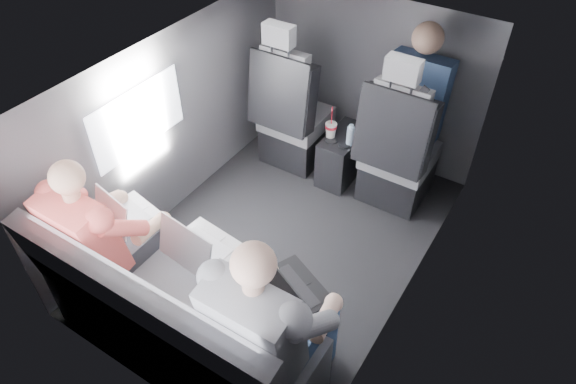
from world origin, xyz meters
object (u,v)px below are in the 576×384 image
Objects in this scene: center_console at (343,156)px; front_seat_left at (292,120)px; water_bottle at (350,135)px; laptop_white at (125,212)px; passenger_rear_left at (108,236)px; passenger_rear_right at (271,324)px; front_seat_right at (397,157)px; soda_cup at (331,130)px; laptop_silver at (199,246)px; passenger_front_right at (416,98)px; rear_bench at (177,325)px; laptop_black at (288,290)px.

front_seat_left is at bearing -174.93° from center_console.
water_bottle is 0.50× the size of laptop_white.
passenger_rear_left is (-0.08, -1.81, 0.22)m from front_seat_left.
passenger_rear_right reaches higher than water_bottle.
front_seat_left is at bearing 87.33° from passenger_rear_left.
center_console is at bearing 106.91° from passenger_rear_right.
soda_cup is (-0.53, -0.04, 0.07)m from front_seat_right.
passenger_front_right reaches higher than laptop_silver.
laptop_silver is at bearing 161.13° from passenger_rear_right.
passenger_front_right reaches higher than soda_cup.
passenger_rear_left is 0.95× the size of passenger_rear_right.
laptop_white is (-0.50, -1.58, 0.16)m from soda_cup.
rear_bench is at bearing -10.13° from passenger_rear_left.
passenger_rear_right is (1.10, -0.00, 0.02)m from passenger_rear_left.
passenger_rear_left is 2.28m from passenger_front_right.
passenger_rear_left is (-0.45, -1.77, 0.15)m from soda_cup.
water_bottle is (-0.37, -0.04, 0.08)m from front_seat_right.
laptop_white is at bearing -122.42° from front_seat_right.
water_bottle is 0.44× the size of laptop_silver.
water_bottle is (0.53, -0.04, 0.08)m from front_seat_left.
soda_cup is 0.66m from passenger_front_right.
front_seat_right is 1.61m from laptop_black.
laptop_silver is at bearing -179.47° from laptop_black.
front_seat_left is 1.67m from laptop_silver.
soda_cup is at bearing -6.13° from front_seat_left.
rear_bench is at bearing -81.03° from laptop_silver.
front_seat_left is at bearing 173.87° from soda_cup.
center_console is 0.40× the size of passenger_rear_left.
passenger_front_right reaches higher than passenger_rear_right.
passenger_rear_right is at bearing -60.76° from front_seat_left.
passenger_rear_left is at bearing -168.60° from laptop_black.
center_console is at bearing 44.76° from soda_cup.
passenger_rear_right reaches higher than laptop_silver.
rear_bench is at bearing -25.53° from laptop_white.
passenger_rear_right reaches higher than center_console.
front_seat_right reaches higher than laptop_black.
center_console is 1.94m from rear_bench.
passenger_rear_left is (0.05, -0.18, -0.01)m from laptop_white.
passenger_front_right is at bearing 92.62° from laptop_black.
rear_bench reaches higher than laptop_white.
water_bottle is 0.14× the size of passenger_rear_right.
water_bottle is at bearing 105.09° from passenger_rear_right.
center_console is 1.22× the size of laptop_silver.
front_seat_left is 2.64× the size of center_console.
laptop_black is 1.86m from passenger_front_right.
front_seat_left is at bearing 85.37° from laptop_white.
laptop_silver is at bearing 98.97° from rear_bench.
front_seat_left is 1.96m from rear_bench.
front_seat_right is at bearing -5.07° from center_console.
passenger_front_right is at bearing 93.50° from passenger_rear_right.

